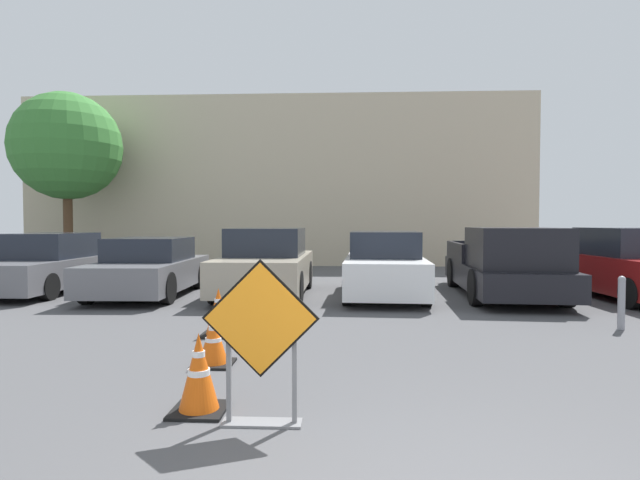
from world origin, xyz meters
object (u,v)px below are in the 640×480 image
object	(u,v)px
road_closed_sign	(261,335)
traffic_cone_second	(213,341)
parked_car_nearest	(49,265)
parked_car_third	(266,264)
pickup_truck	(506,266)
traffic_cone_third	(219,312)
parked_car_fifth	(631,266)
bollard_nearest	(621,301)
traffic_cone_nearest	(199,373)
parked_car_second	(149,268)
parked_car_fourth	(385,267)

from	to	relation	value
road_closed_sign	traffic_cone_second	distance (m)	2.03
parked_car_nearest	parked_car_third	world-z (taller)	parked_car_third
pickup_truck	traffic_cone_third	bearing A→B (deg)	39.87
parked_car_fifth	bollard_nearest	world-z (taller)	parked_car_fifth
traffic_cone_nearest	traffic_cone_second	size ratio (longest dim) A/B	1.19
parked_car_nearest	parked_car_fifth	xyz separation A→B (m)	(13.85, -0.57, 0.07)
pickup_truck	parked_car_fifth	world-z (taller)	pickup_truck
parked_car_nearest	parked_car_second	bearing A→B (deg)	168.29
traffic_cone_nearest	parked_car_fifth	size ratio (longest dim) A/B	0.16
parked_car_third	bollard_nearest	bearing A→B (deg)	151.22
road_closed_sign	pickup_truck	distance (m)	8.61
traffic_cone_second	parked_car_nearest	bearing A→B (deg)	133.04
traffic_cone_third	parked_car_third	xyz separation A→B (m)	(0.08, 4.22, 0.38)
traffic_cone_third	pickup_truck	distance (m)	6.93
traffic_cone_nearest	parked_car_nearest	distance (m)	9.78
parked_car_nearest	parked_car_third	size ratio (longest dim) A/B	1.05
pickup_truck	bollard_nearest	distance (m)	3.45
bollard_nearest	parked_car_fifth	bearing A→B (deg)	58.74
parked_car_fourth	parked_car_fifth	size ratio (longest dim) A/B	0.94
traffic_cone_second	parked_car_nearest	world-z (taller)	parked_car_nearest
traffic_cone_second	parked_car_nearest	distance (m)	8.50
parked_car_fourth	parked_car_fifth	bearing A→B (deg)	-177.61
parked_car_fourth	traffic_cone_nearest	bearing A→B (deg)	75.32
road_closed_sign	traffic_cone_third	size ratio (longest dim) A/B	1.95
parked_car_third	parked_car_fifth	xyz separation A→B (m)	(8.31, -0.15, -0.00)
traffic_cone_third	pickup_truck	bearing A→B (deg)	36.05
traffic_cone_second	parked_car_fifth	bearing A→B (deg)	34.94
road_closed_sign	bollard_nearest	size ratio (longest dim) A/B	1.64
parked_car_third	road_closed_sign	bearing A→B (deg)	98.83
traffic_cone_third	pickup_truck	size ratio (longest dim) A/B	0.14
road_closed_sign	parked_car_second	distance (m)	8.39
road_closed_sign	bollard_nearest	xyz separation A→B (m)	(5.15, 4.05, -0.32)
traffic_cone_second	parked_car_fourth	size ratio (longest dim) A/B	0.15
traffic_cone_second	bollard_nearest	bearing A→B (deg)	20.72
pickup_truck	parked_car_fifth	bearing A→B (deg)	-176.26
road_closed_sign	bollard_nearest	bearing A→B (deg)	38.14
traffic_cone_third	parked_car_second	world-z (taller)	parked_car_second
traffic_cone_third	parked_car_fifth	bearing A→B (deg)	25.88
traffic_cone_nearest	parked_car_nearest	world-z (taller)	parked_car_nearest
traffic_cone_third	parked_car_fifth	xyz separation A→B (m)	(8.39, 4.07, 0.38)
traffic_cone_nearest	parked_car_third	bearing A→B (deg)	94.01
traffic_cone_second	parked_car_third	bearing A→B (deg)	92.50
parked_car_fifth	bollard_nearest	size ratio (longest dim) A/B	5.13
parked_car_third	pickup_truck	xyz separation A→B (m)	(5.52, -0.14, -0.00)
traffic_cone_third	bollard_nearest	bearing A→B (deg)	6.45
traffic_cone_nearest	parked_car_third	xyz separation A→B (m)	(-0.51, 7.25, 0.38)
traffic_cone_second	parked_car_fourth	xyz separation A→B (m)	(2.52, 5.68, 0.40)
road_closed_sign	parked_car_second	world-z (taller)	road_closed_sign
pickup_truck	parked_car_fifth	size ratio (longest dim) A/B	1.19
bollard_nearest	parked_car_third	bearing A→B (deg)	150.85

